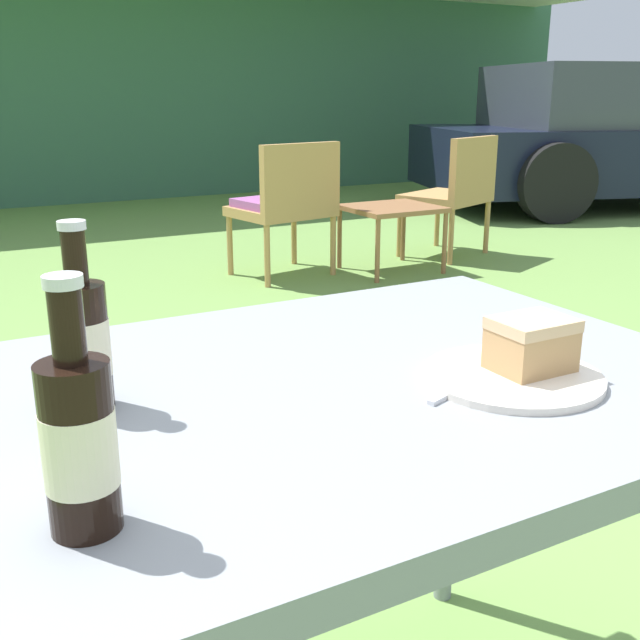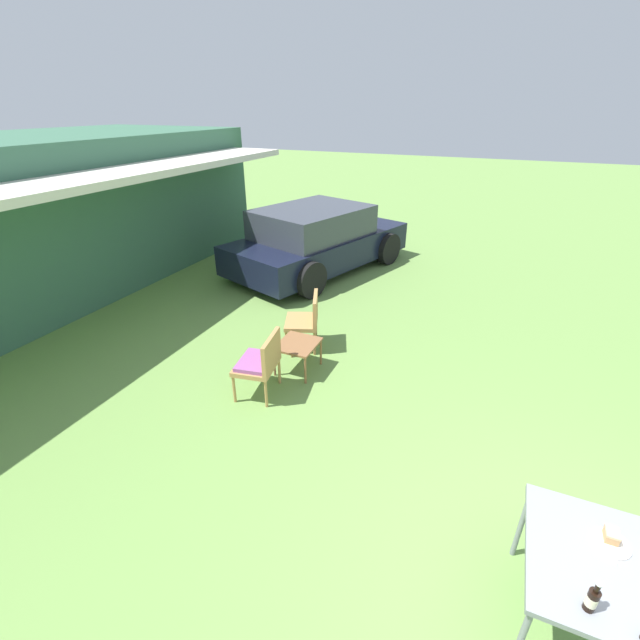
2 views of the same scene
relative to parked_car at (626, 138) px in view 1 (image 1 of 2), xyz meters
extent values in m
cube|color=#38664C|center=(-4.36, 4.76, 0.72)|extent=(11.79, 4.06, 2.77)
cube|color=black|center=(0.06, -0.02, -0.18)|extent=(4.51, 3.05, 0.59)
cube|color=#383D47|center=(-0.13, 0.04, 0.41)|extent=(2.70, 2.33, 0.59)
cylinder|color=black|center=(-0.86, 1.29, -0.32)|extent=(0.73, 0.41, 0.70)
cylinder|color=black|center=(-1.46, -0.52, -0.32)|extent=(0.73, 0.41, 0.70)
cylinder|color=#B2844C|center=(-4.23, -0.91, -0.48)|extent=(0.04, 0.04, 0.37)
cylinder|color=#B2844C|center=(-4.73, -0.99, -0.48)|extent=(0.04, 0.04, 0.37)
cylinder|color=#B2844C|center=(-4.16, -1.31, -0.48)|extent=(0.04, 0.04, 0.37)
cylinder|color=#B2844C|center=(-4.66, -1.40, -0.48)|extent=(0.04, 0.04, 0.37)
cube|color=#B2844C|center=(-4.45, -1.15, -0.26)|extent=(0.63, 0.56, 0.06)
cube|color=#B2844C|center=(-4.41, -1.36, -0.04)|extent=(0.56, 0.15, 0.39)
cube|color=#995193|center=(-4.45, -1.15, -0.21)|extent=(0.57, 0.48, 0.05)
cylinder|color=#B2844C|center=(-3.01, -0.87, -0.48)|extent=(0.04, 0.04, 0.37)
cylinder|color=#B2844C|center=(-3.48, -1.06, -0.48)|extent=(0.04, 0.04, 0.37)
cylinder|color=#B2844C|center=(-2.86, -1.25, -0.48)|extent=(0.04, 0.04, 0.37)
cylinder|color=#B2844C|center=(-3.33, -1.44, -0.48)|extent=(0.04, 0.04, 0.37)
cube|color=#B2844C|center=(-3.17, -1.15, -0.26)|extent=(0.69, 0.64, 0.06)
cube|color=#B2844C|center=(-3.09, -1.35, -0.04)|extent=(0.54, 0.25, 0.39)
cube|color=brown|center=(-3.78, -1.39, -0.26)|extent=(0.56, 0.51, 0.03)
cylinder|color=brown|center=(-4.03, -1.62, -0.47)|extent=(0.03, 0.03, 0.39)
cylinder|color=brown|center=(-3.52, -1.62, -0.47)|extent=(0.03, 0.03, 0.39)
cylinder|color=brown|center=(-4.03, -1.17, -0.47)|extent=(0.03, 0.03, 0.39)
cylinder|color=brown|center=(-3.52, -1.17, -0.47)|extent=(0.03, 0.03, 0.39)
cube|color=gray|center=(-5.96, -4.53, 0.06)|extent=(0.98, 0.76, 0.04)
cylinder|color=gray|center=(-6.42, -4.19, -0.32)|extent=(0.04, 0.04, 0.70)
cylinder|color=gray|center=(-5.51, -4.19, -0.32)|extent=(0.04, 0.04, 0.70)
cylinder|color=silver|center=(-5.79, -4.65, 0.08)|extent=(0.24, 0.24, 0.01)
cube|color=tan|center=(-5.76, -4.65, 0.11)|extent=(0.10, 0.08, 0.05)
cube|color=tan|center=(-5.76, -4.65, 0.15)|extent=(0.10, 0.08, 0.02)
cylinder|color=black|center=(-6.31, -4.47, 0.15)|extent=(0.06, 0.06, 0.15)
cylinder|color=black|center=(-6.31, -4.47, 0.26)|extent=(0.03, 0.03, 0.06)
cylinder|color=silver|center=(-6.31, -4.47, 0.30)|extent=(0.03, 0.03, 0.01)
cylinder|color=beige|center=(-6.31, -4.47, 0.15)|extent=(0.06, 0.06, 0.07)
cylinder|color=black|center=(-6.36, -4.74, 0.15)|extent=(0.06, 0.06, 0.15)
cylinder|color=black|center=(-6.36, -4.74, 0.26)|extent=(0.03, 0.03, 0.06)
cylinder|color=silver|center=(-6.36, -4.74, 0.30)|extent=(0.03, 0.03, 0.01)
cylinder|color=beige|center=(-6.36, -4.74, 0.15)|extent=(0.06, 0.06, 0.07)
cube|color=silver|center=(-5.86, -4.64, 0.08)|extent=(0.16, 0.06, 0.01)
camera|label=1|loc=(-6.46, -5.34, 0.44)|focal=42.00mm
camera|label=2|loc=(-8.20, -3.65, 2.62)|focal=24.00mm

